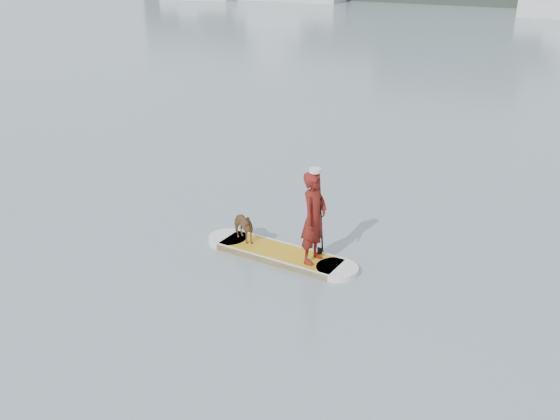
% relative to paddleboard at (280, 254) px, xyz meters
% --- Properties ---
extents(ground, '(140.00, 140.00, 0.00)m').
position_rel_paddleboard_xyz_m(ground, '(0.87, 1.39, -0.06)').
color(ground, slate).
rests_on(ground, ground).
extents(paddleboard, '(3.29, 0.98, 0.12)m').
position_rel_paddleboard_xyz_m(paddleboard, '(0.00, 0.00, 0.00)').
color(paddleboard, '#C69012').
rests_on(paddleboard, ground).
extents(paddler, '(0.47, 0.68, 1.78)m').
position_rel_paddleboard_xyz_m(paddler, '(0.73, -0.05, 0.95)').
color(paddler, maroon).
rests_on(paddler, paddleboard).
extents(white_cap, '(0.22, 0.22, 0.07)m').
position_rel_paddleboard_xyz_m(white_cap, '(0.73, -0.05, 1.88)').
color(white_cap, silver).
rests_on(white_cap, paddler).
extents(dog, '(0.84, 0.67, 0.65)m').
position_rel_paddleboard_xyz_m(dog, '(-0.90, 0.06, 0.38)').
color(dog, brown).
rests_on(dog, paddleboard).
extents(paddle, '(0.10, 0.30, 2.00)m').
position_rel_paddleboard_xyz_m(paddle, '(0.74, 0.24, 0.74)').
color(paddle, black).
rests_on(paddle, ground).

